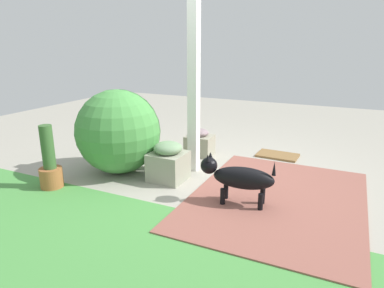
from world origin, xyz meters
name	(u,v)px	position (x,y,z in m)	size (l,w,h in m)	color
ground_plane	(217,177)	(0.00, 0.00, 0.00)	(12.00, 12.00, 0.00)	#A19C8F
brick_path	(277,198)	(-0.84, 0.33, 0.01)	(1.80, 2.40, 0.02)	#915449
lawn_patch	(26,272)	(0.60, 2.40, 0.00)	(5.20, 2.80, 0.01)	#4A9243
porch_pillar	(194,89)	(0.38, -0.11, 1.09)	(0.13, 0.13, 2.18)	white
stone_planter_nearest	(200,143)	(0.57, -0.73, 0.19)	(0.41, 0.35, 0.41)	gray
stone_planter_mid	(168,162)	(0.51, 0.35, 0.24)	(0.43, 0.42, 0.50)	gray
round_shrub	(118,132)	(1.24, 0.37, 0.55)	(1.10, 1.10, 1.10)	#458D41
terracotta_pot_broad	(142,132)	(1.61, -0.72, 0.26)	(0.33, 0.33, 0.43)	#AA6A36
terracotta_pot_tall	(50,166)	(1.66, 1.15, 0.27)	(0.26, 0.26, 0.76)	#A46034
dog	(238,177)	(-0.48, 0.64, 0.31)	(0.79, 0.28, 0.54)	black
doormat	(278,155)	(-0.54, -1.16, 0.01)	(0.60, 0.38, 0.03)	olive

